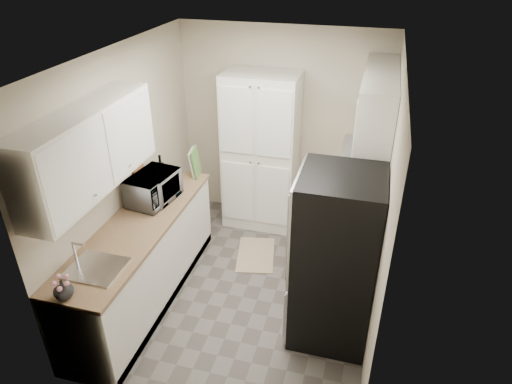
{
  "coord_description": "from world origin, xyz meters",
  "views": [
    {
      "loc": [
        1.11,
        -3.71,
        3.38
      ],
      "look_at": [
        0.05,
        0.15,
        1.11
      ],
      "focal_mm": 32.0,
      "sensor_mm": 36.0,
      "label": 1
    }
  ],
  "objects_px": {
    "microwave": "(153,188)",
    "toaster_oven": "(365,169)",
    "refrigerator": "(335,260)",
    "electric_range": "(344,244)",
    "wine_bottle": "(161,172)",
    "pantry_cabinet": "(261,153)"
  },
  "relations": [
    {
      "from": "electric_range",
      "to": "refrigerator",
      "type": "height_order",
      "value": "refrigerator"
    },
    {
      "from": "refrigerator",
      "to": "electric_range",
      "type": "bearing_deg",
      "value": 87.52
    },
    {
      "from": "refrigerator",
      "to": "toaster_oven",
      "type": "height_order",
      "value": "refrigerator"
    },
    {
      "from": "wine_bottle",
      "to": "toaster_oven",
      "type": "bearing_deg",
      "value": 19.76
    },
    {
      "from": "pantry_cabinet",
      "to": "refrigerator",
      "type": "distance_m",
      "value": 2.07
    },
    {
      "from": "refrigerator",
      "to": "toaster_oven",
      "type": "relative_size",
      "value": 4.35
    },
    {
      "from": "refrigerator",
      "to": "wine_bottle",
      "type": "bearing_deg",
      "value": 159.6
    },
    {
      "from": "pantry_cabinet",
      "to": "toaster_oven",
      "type": "bearing_deg",
      "value": -8.35
    },
    {
      "from": "wine_bottle",
      "to": "toaster_oven",
      "type": "height_order",
      "value": "wine_bottle"
    },
    {
      "from": "pantry_cabinet",
      "to": "wine_bottle",
      "type": "relative_size",
      "value": 5.91
    },
    {
      "from": "electric_range",
      "to": "refrigerator",
      "type": "bearing_deg",
      "value": -92.48
    },
    {
      "from": "refrigerator",
      "to": "microwave",
      "type": "relative_size",
      "value": 3.06
    },
    {
      "from": "electric_range",
      "to": "wine_bottle",
      "type": "bearing_deg",
      "value": -178.72
    },
    {
      "from": "refrigerator",
      "to": "wine_bottle",
      "type": "relative_size",
      "value": 5.02
    },
    {
      "from": "pantry_cabinet",
      "to": "wine_bottle",
      "type": "xyz_separation_m",
      "value": [
        -0.89,
        -0.97,
        0.09
      ]
    },
    {
      "from": "electric_range",
      "to": "wine_bottle",
      "type": "height_order",
      "value": "wine_bottle"
    },
    {
      "from": "refrigerator",
      "to": "microwave",
      "type": "xyz_separation_m",
      "value": [
        -1.96,
        0.43,
        0.22
      ]
    },
    {
      "from": "pantry_cabinet",
      "to": "toaster_oven",
      "type": "height_order",
      "value": "pantry_cabinet"
    },
    {
      "from": "wine_bottle",
      "to": "electric_range",
      "type": "bearing_deg",
      "value": 1.28
    },
    {
      "from": "microwave",
      "to": "toaster_oven",
      "type": "bearing_deg",
      "value": -54.26
    },
    {
      "from": "toaster_oven",
      "to": "microwave",
      "type": "bearing_deg",
      "value": -154.2
    },
    {
      "from": "refrigerator",
      "to": "microwave",
      "type": "height_order",
      "value": "refrigerator"
    }
  ]
}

